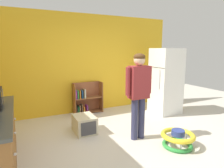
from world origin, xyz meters
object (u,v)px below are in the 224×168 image
Objects in this scene: refrigerator at (166,81)px; pet_carrier at (84,124)px; bookshelf at (86,100)px; baby_walker at (178,139)px; standing_person at (139,88)px.

refrigerator reaches higher than pet_carrier.
bookshelf reaches higher than pet_carrier.
pet_carrier reaches higher than baby_walker.
refrigerator is at bearing -25.07° from bookshelf.
refrigerator is at bearing 6.96° from pet_carrier.
baby_walker is (-1.14, -1.66, -0.73)m from refrigerator.
standing_person is at bearing 126.71° from baby_walker.
bookshelf is 1.41× the size of baby_walker.
baby_walker is 1.09× the size of pet_carrier.
standing_person reaches higher than pet_carrier.
refrigerator is 1.06× the size of standing_person.
standing_person is 3.04× the size of pet_carrier.
standing_person is (0.41, -1.98, 0.64)m from bookshelf.
pet_carrier is (-2.45, -0.30, -0.71)m from refrigerator.
refrigerator is 3.22× the size of pet_carrier.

